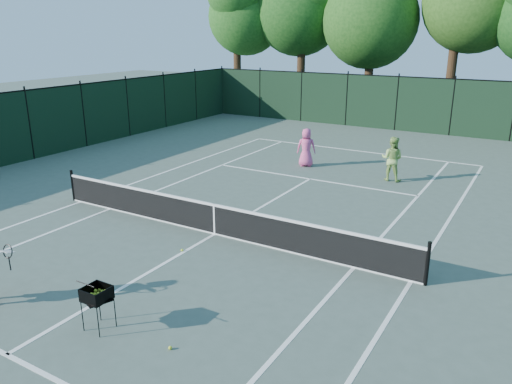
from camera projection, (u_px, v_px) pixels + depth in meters
The scene contains 16 objects.
ground at pixel (215, 234), 14.07m from camera, with size 90.00×90.00×0.00m, color #48584D.
sideline_doubles_left at pixel (81, 202), 16.73m from camera, with size 0.10×23.77×0.01m, color white.
sideline_doubles_right at pixel (411, 281), 11.41m from camera, with size 0.10×23.77×0.01m, color white.
sideline_singles_left at pixel (110, 209), 16.07m from camera, with size 0.10×23.77×0.01m, color white.
sideline_singles_right at pixel (354, 268), 12.08m from camera, with size 0.10×23.77×0.01m, color white.
baseline_far at pixel (358, 151), 23.80m from camera, with size 10.97×0.10×0.01m, color white.
service_line_near at pixel (7, 355), 8.84m from camera, with size 8.23×0.10×0.01m, color white.
service_line_far at pixel (310, 179), 19.31m from camera, with size 8.23×0.10×0.01m, color white.
center_service_line at pixel (215, 234), 14.07m from camera, with size 0.10×12.80×0.01m, color white.
tennis_net at pixel (214, 218), 13.93m from camera, with size 11.69×0.09×1.06m.
fence_far at pixel (397, 104), 28.34m from camera, with size 24.00×0.05×3.00m, color black.
player_pink at pixel (306, 147), 20.91m from camera, with size 0.92×0.77×1.61m.
player_green at pixel (392, 159), 18.88m from camera, with size 0.83×0.65×1.70m.
ball_hopper at pixel (97, 294), 9.39m from camera, with size 0.60×0.60×0.89m.
loose_ball_near_cart at pixel (170, 348), 8.98m from camera, with size 0.07×0.07×0.07m, color #C8D72C.
loose_ball_midcourt at pixel (182, 250), 12.97m from camera, with size 0.07×0.07×0.07m, color #D6F532.
Camera 1 is at (7.64, -10.61, 5.48)m, focal length 35.00 mm.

